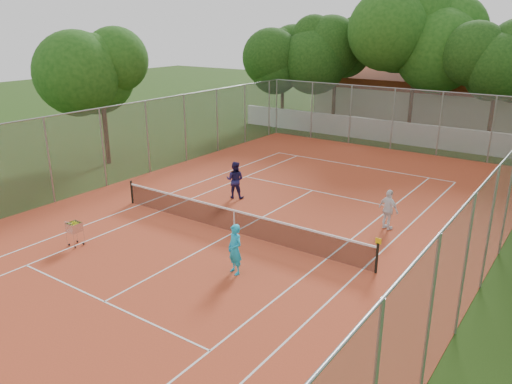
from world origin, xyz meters
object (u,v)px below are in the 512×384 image
Objects in this scene: clubhouse at (421,94)px; ball_hopper at (75,233)px; player_near at (235,249)px; player_far_left at (235,180)px; player_far_right at (388,210)px; tennis_net at (234,221)px.

clubhouse is 16.36× the size of ball_hopper.
player_near is 0.97× the size of player_far_left.
player_far_right is 12.15m from ball_hopper.
clubhouse is at bearing 116.44° from player_near.
tennis_net is 4.20m from player_far_left.
player_far_left reaches higher than ball_hopper.
player_near is 6.43m from ball_hopper.
clubhouse is 26.12m from player_far_right.
clubhouse is at bearing 88.25° from ball_hopper.
player_near is (2.09, -2.69, 0.37)m from tennis_net.
player_far_right reaches higher than ball_hopper.
clubhouse reaches higher than ball_hopper.
ball_hopper is (-2.09, -33.40, -1.68)m from clubhouse.
player_far_left is at bearing 126.83° from tennis_net.
player_far_right is (6.84, -25.17, -1.35)m from clubhouse.
tennis_net is 6.19m from player_far_right.
ball_hopper is at bearing 63.95° from player_far_right.
player_near is at bearing 88.45° from player_far_right.
tennis_net is at bearing 107.22° from player_far_left.
clubhouse reaches higher than player_near.
player_near is at bearing 107.70° from player_far_left.
player_far_left is (-0.50, -25.66, -1.29)m from clubhouse.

